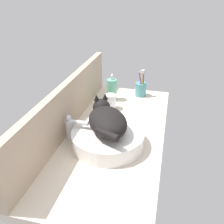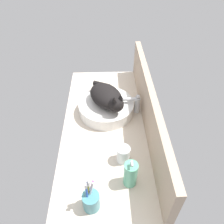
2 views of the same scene
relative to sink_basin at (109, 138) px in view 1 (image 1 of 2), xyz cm
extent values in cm
cube|color=beige|center=(11.60, 0.45, -5.77)|extent=(119.08, 52.31, 4.00)
cube|color=tan|center=(11.60, 24.81, 9.05)|extent=(119.08, 3.60, 25.63)
cylinder|color=white|center=(0.00, 0.00, 0.00)|extent=(34.70, 34.70, 7.53)
ellipsoid|color=black|center=(0.00, 0.00, 9.27)|extent=(30.19, 27.52, 11.00)
sphere|color=black|center=(10.15, 6.17, 10.77)|extent=(8.80, 8.80, 8.80)
cone|color=black|center=(9.86, 8.57, 16.17)|extent=(2.80, 2.80, 3.20)
cone|color=black|center=(12.14, 4.81, 16.17)|extent=(2.80, 2.80, 3.20)
cylinder|color=black|center=(-11.07, -2.25, 9.77)|extent=(7.44, 11.34, 3.20)
cylinder|color=silver|center=(0.47, 20.01, 1.73)|extent=(3.60, 3.60, 11.00)
cylinder|color=silver|center=(0.35, 15.01, 6.63)|extent=(2.43, 10.05, 2.20)
sphere|color=silver|center=(0.47, 20.01, 8.43)|extent=(2.80, 2.80, 2.80)
cylinder|color=#60B793|center=(50.58, 10.81, 3.22)|extent=(6.38, 6.38, 13.98)
cylinder|color=silver|center=(50.58, 10.81, 11.61)|extent=(1.20, 1.20, 2.80)
cylinder|color=silver|center=(51.78, 10.81, 13.01)|extent=(2.20, 1.00, 1.00)
cylinder|color=teal|center=(61.51, -6.90, 0.75)|extent=(7.44, 7.44, 9.03)
cylinder|color=blue|center=(61.55, -8.24, 5.13)|extent=(2.28, 0.95, 17.02)
cube|color=white|center=(61.55, -8.24, 13.63)|extent=(1.39, 0.81, 2.49)
cylinder|color=yellow|center=(59.82, -8.00, 5.13)|extent=(2.15, 2.80, 17.01)
cube|color=white|center=(59.82, -8.00, 13.63)|extent=(1.38, 1.06, 2.56)
cylinder|color=purple|center=(59.71, -7.08, 5.13)|extent=(1.23, 4.07, 16.88)
cube|color=white|center=(59.71, -7.08, 13.63)|extent=(1.25, 1.24, 2.53)
cylinder|color=white|center=(60.53, -7.10, 5.13)|extent=(1.57, 4.13, 16.88)
cube|color=white|center=(60.53, -7.10, 13.63)|extent=(1.30, 1.24, 2.55)
cylinder|color=white|center=(37.61, 8.54, 0.86)|extent=(6.87, 6.87, 9.26)
cylinder|color=silver|center=(37.61, 8.54, -1.64)|extent=(6.04, 6.04, 4.25)
camera|label=1|loc=(-95.87, -24.87, 67.44)|focal=40.00mm
camera|label=2|loc=(104.84, 0.53, 91.27)|focal=35.00mm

